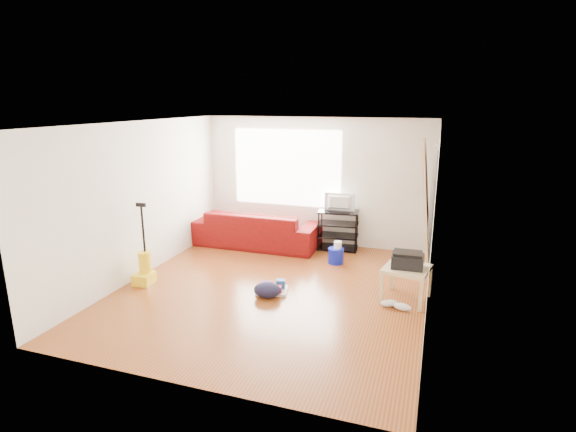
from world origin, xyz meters
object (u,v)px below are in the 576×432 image
(sofa, at_px, (258,245))
(bucket, at_px, (336,263))
(side_table, at_px, (407,272))
(backpack, at_px, (267,297))
(vacuum, at_px, (144,269))
(tv_stand, at_px, (338,230))
(cleaning_tray, at_px, (273,288))

(sofa, distance_m, bucket, 1.77)
(side_table, height_order, backpack, side_table)
(vacuum, bearing_deg, tv_stand, 39.13)
(vacuum, bearing_deg, bucket, 27.97)
(bucket, bearing_deg, backpack, -110.67)
(tv_stand, distance_m, side_table, 2.39)
(tv_stand, distance_m, bucket, 0.87)
(bucket, bearing_deg, cleaning_tray, -113.10)
(backpack, xyz_separation_m, vacuum, (-2.02, -0.13, 0.24))
(backpack, distance_m, vacuum, 2.04)
(bucket, bearing_deg, vacuum, -145.40)
(tv_stand, relative_size, backpack, 1.99)
(cleaning_tray, height_order, backpack, cleaning_tray)
(cleaning_tray, bearing_deg, backpack, -92.26)
(tv_stand, height_order, vacuum, vacuum)
(tv_stand, xyz_separation_m, vacuum, (-2.53, -2.60, -0.15))
(cleaning_tray, relative_size, vacuum, 0.41)
(sofa, relative_size, backpack, 6.05)
(vacuum, bearing_deg, cleaning_tray, 3.03)
(backpack, bearing_deg, tv_stand, 71.42)
(sofa, bearing_deg, side_table, 151.02)
(tv_stand, bearing_deg, cleaning_tray, -107.91)
(tv_stand, xyz_separation_m, backpack, (-0.51, -2.47, -0.39))
(tv_stand, distance_m, vacuum, 3.63)
(tv_stand, bearing_deg, sofa, -175.55)
(sofa, xyz_separation_m, cleaning_tray, (1.06, -1.99, 0.05))
(side_table, height_order, cleaning_tray, side_table)
(sofa, relative_size, vacuum, 1.88)
(tv_stand, xyz_separation_m, cleaning_tray, (-0.50, -2.26, -0.34))
(side_table, height_order, bucket, side_table)
(sofa, xyz_separation_m, bucket, (1.70, -0.49, 0.00))
(bucket, xyz_separation_m, cleaning_tray, (-0.64, -1.50, 0.05))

